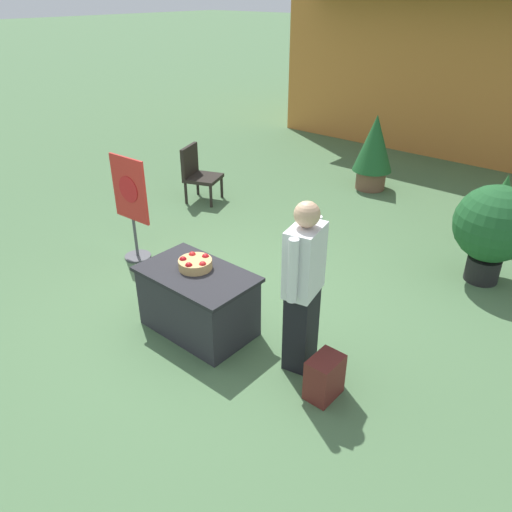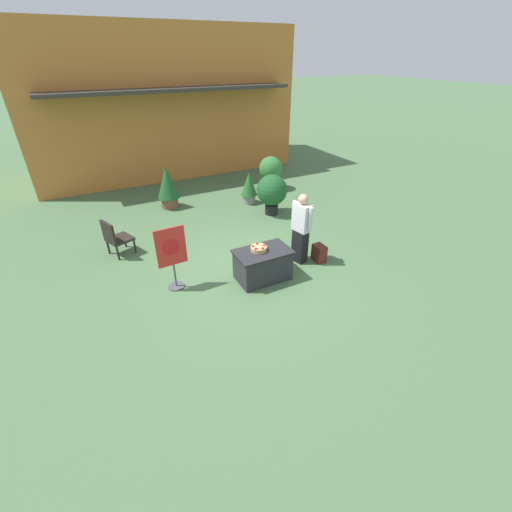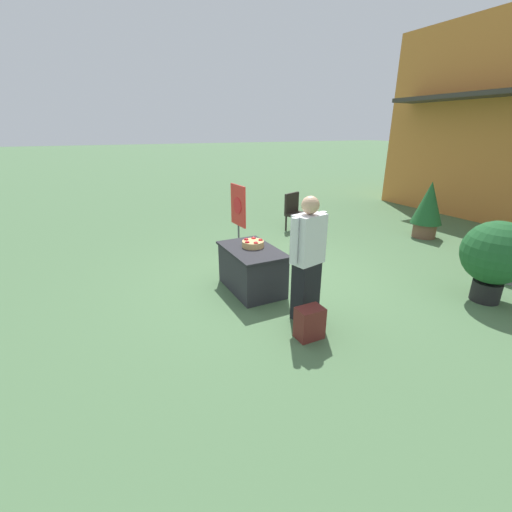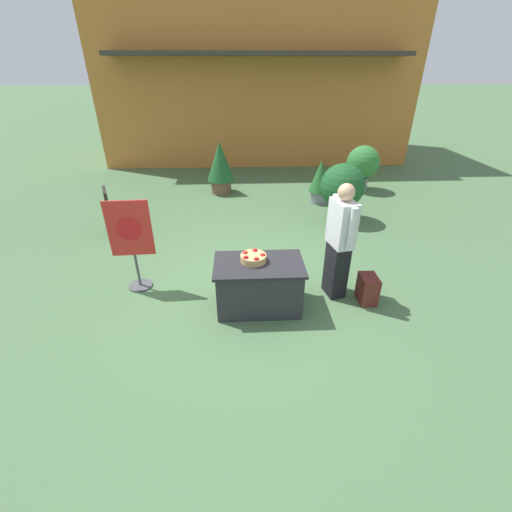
{
  "view_description": "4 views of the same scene",
  "coord_description": "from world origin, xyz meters",
  "views": [
    {
      "loc": [
        3.58,
        -3.53,
        3.32
      ],
      "look_at": [
        0.77,
        -0.25,
        0.98
      ],
      "focal_mm": 35.0,
      "sensor_mm": 36.0,
      "label": 1
    },
    {
      "loc": [
        -2.92,
        -6.22,
        4.46
      ],
      "look_at": [
        0.14,
        -0.35,
        0.5
      ],
      "focal_mm": 24.0,
      "sensor_mm": 36.0,
      "label": 2
    },
    {
      "loc": [
        4.87,
        -2.8,
        2.52
      ],
      "look_at": [
        0.52,
        -0.62,
        0.7
      ],
      "focal_mm": 24.0,
      "sensor_mm": 36.0,
      "label": 3
    },
    {
      "loc": [
        -0.03,
        -4.55,
        3.09
      ],
      "look_at": [
        0.2,
        0.09,
        0.47
      ],
      "focal_mm": 24.0,
      "sensor_mm": 36.0,
      "label": 4
    }
  ],
  "objects": [
    {
      "name": "backpack",
      "position": [
        1.81,
        -0.51,
        0.21
      ],
      "size": [
        0.24,
        0.34,
        0.42
      ],
      "color": "maroon",
      "rests_on": "ground_plane"
    },
    {
      "name": "apple_basket",
      "position": [
        0.14,
        -0.49,
        0.77
      ],
      "size": [
        0.35,
        0.35,
        0.13
      ],
      "color": "tan",
      "rests_on": "display_table"
    },
    {
      "name": "person_visitor",
      "position": [
        1.38,
        -0.29,
        0.89
      ],
      "size": [
        0.35,
        0.6,
        1.73
      ],
      "rotation": [
        0.0,
        0.0,
        -2.92
      ],
      "color": "black",
      "rests_on": "ground_plane"
    },
    {
      "name": "potted_plant_near_right",
      "position": [
        1.97,
        3.66,
        0.58
      ],
      "size": [
        0.54,
        0.54,
        1.06
      ],
      "color": "gray",
      "rests_on": "ground_plane"
    },
    {
      "name": "potted_plant_far_right",
      "position": [
        3.32,
        4.57,
        0.73
      ],
      "size": [
        0.87,
        0.87,
        1.21
      ],
      "color": "gray",
      "rests_on": "ground_plane"
    },
    {
      "name": "patio_chair",
      "position": [
        -2.54,
        2.08,
        0.51
      ],
      "size": [
        0.71,
        0.71,
        0.95
      ],
      "rotation": [
        0.0,
        0.0,
        0.37
      ],
      "color": "#28231E",
      "rests_on": "ground_plane"
    },
    {
      "name": "ground_plane",
      "position": [
        0.0,
        0.0,
        0.0
      ],
      "size": [
        120.0,
        120.0,
        0.0
      ],
      "primitive_type": "plane",
      "color": "#4C7047"
    },
    {
      "name": "storefront_building",
      "position": [
        0.64,
        9.25,
        2.7
      ],
      "size": [
        10.18,
        5.14,
        5.39
      ],
      "color": "#C67533",
      "rests_on": "ground_plane"
    },
    {
      "name": "potted_plant_near_left",
      "position": [
        -0.53,
        4.54,
        0.74
      ],
      "size": [
        0.71,
        0.71,
        1.36
      ],
      "color": "brown",
      "rests_on": "ground_plane"
    },
    {
      "name": "poster_board",
      "position": [
        -1.64,
        0.03,
        0.8
      ],
      "size": [
        0.63,
        0.36,
        1.44
      ],
      "rotation": [
        0.0,
        0.0,
        -1.52
      ],
      "color": "#4C4C51",
      "rests_on": "ground_plane"
    },
    {
      "name": "display_table",
      "position": [
        0.21,
        -0.55,
        0.36
      ],
      "size": [
        1.23,
        0.76,
        0.71
      ],
      "color": "#2D2D33",
      "rests_on": "ground_plane"
    },
    {
      "name": "potted_plant_far_left",
      "position": [
        2.2,
        2.52,
        0.75
      ],
      "size": [
        0.95,
        0.95,
        1.27
      ],
      "color": "black",
      "rests_on": "ground_plane"
    }
  ]
}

